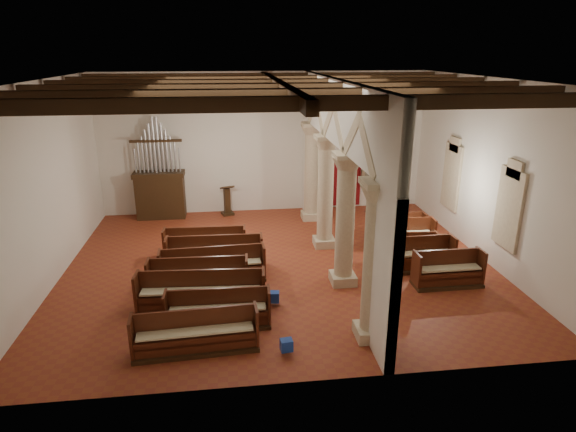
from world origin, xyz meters
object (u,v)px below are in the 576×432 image
at_px(lectern, 227,202).
at_px(aisle_pew_0, 448,274).
at_px(processional_banner, 369,195).
at_px(nave_pew_0, 196,338).
at_px(pipe_organ, 160,186).

height_order(lectern, aisle_pew_0, lectern).
xyz_separation_m(processional_banner, nave_pew_0, (-7.00, -9.70, -0.41)).
relative_size(lectern, nave_pew_0, 0.45).
relative_size(processional_banner, aisle_pew_0, 0.97).
relative_size(pipe_organ, nave_pew_0, 1.47).
bearing_deg(processional_banner, lectern, -175.08).
bearing_deg(processional_banner, aisle_pew_0, -78.64).
bearing_deg(pipe_organ, processional_banner, -2.28).
height_order(pipe_organ, nave_pew_0, pipe_organ).
bearing_deg(aisle_pew_0, processional_banner, 92.54).
distance_m(pipe_organ, nave_pew_0, 10.31).
xyz_separation_m(processional_banner, aisle_pew_0, (0.41, -7.19, -0.38)).
bearing_deg(aisle_pew_0, lectern, 130.63).
height_order(pipe_organ, processional_banner, pipe_organ).
distance_m(lectern, processional_banner, 6.23).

